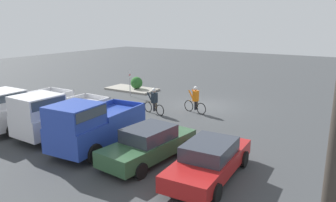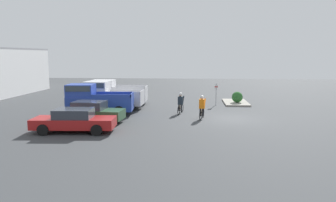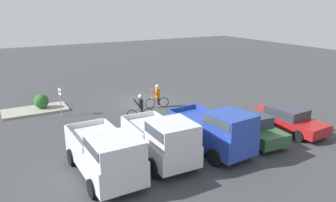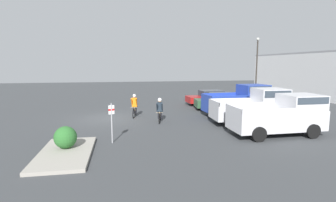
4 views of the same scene
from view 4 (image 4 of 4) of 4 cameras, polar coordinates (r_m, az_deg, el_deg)
name	(u,v)px [view 4 (image 4 of 4)]	position (r m, az deg, el deg)	size (l,w,h in m)	color
ground_plane	(109,118)	(19.64, -12.79, -3.70)	(80.00, 80.00, 0.00)	#383A3D
sedan_0	(211,97)	(25.85, 9.38, 0.77)	(2.14, 4.88, 1.40)	maroon
sedan_1	(221,101)	(23.23, 11.53, -0.06)	(2.20, 4.69, 1.46)	#2D5133
pickup_truck_0	(241,100)	(20.83, 15.53, 0.24)	(2.49, 5.02, 2.36)	#233D9E
pickup_truck_1	(255,106)	(18.19, 18.50, -1.01)	(2.28, 4.91, 2.33)	silver
pickup_truck_2	(282,114)	(15.90, 23.61, -2.69)	(2.32, 5.09, 2.25)	silver
cyclist_0	(160,110)	(17.89, -1.81, -1.87)	(1.76, 0.54, 1.68)	black
cyclist_1	(135,105)	(19.77, -7.29, -0.98)	(1.75, 0.54, 1.74)	black
fire_lane_sign	(112,119)	(13.31, -12.17, -3.85)	(0.13, 0.29, 2.02)	#9E9EA3
lamppost	(257,63)	(32.74, 18.77, 7.87)	(0.36, 0.36, 6.97)	#2D2823
curb_island	(66,153)	(12.49, -21.40, -10.51)	(4.30, 2.20, 0.15)	gray
shrub	(65,137)	(12.78, -21.43, -7.38)	(1.01, 1.01, 1.01)	#286028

